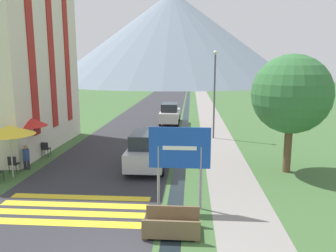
% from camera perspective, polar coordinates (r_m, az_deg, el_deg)
% --- Properties ---
extents(ground_plane, '(160.00, 160.00, 0.00)m').
position_cam_1_polar(ground_plane, '(27.75, 0.43, -0.01)').
color(ground_plane, '#3D6033').
extents(road, '(6.40, 60.00, 0.01)m').
position_cam_1_polar(road, '(37.81, -2.38, 2.78)').
color(road, '#2D2D33').
rests_on(road, ground_plane).
extents(footpath, '(2.20, 60.00, 0.01)m').
position_cam_1_polar(footpath, '(37.61, 6.90, 2.67)').
color(footpath, gray).
rests_on(footpath, ground_plane).
extents(drainage_channel, '(0.60, 60.00, 0.00)m').
position_cam_1_polar(drainage_channel, '(37.57, 3.24, 2.72)').
color(drainage_channel, black).
rests_on(drainage_channel, ground_plane).
extents(crosswalk_marking, '(5.44, 2.54, 0.01)m').
position_cam_1_polar(crosswalk_marking, '(12.51, -16.57, -13.67)').
color(crosswalk_marking, yellow).
rests_on(crosswalk_marking, ground_plane).
extents(mountain_distant, '(73.33, 73.33, 26.85)m').
position_cam_1_polar(mountain_distant, '(102.51, 0.81, 15.11)').
color(mountain_distant, slate).
rests_on(mountain_distant, ground_plane).
extents(hotel_building, '(6.14, 9.39, 10.96)m').
position_cam_1_polar(hotel_building, '(22.24, -26.54, 11.65)').
color(hotel_building, beige).
rests_on(hotel_building, ground_plane).
extents(road_sign, '(2.14, 0.11, 2.96)m').
position_cam_1_polar(road_sign, '(11.40, 2.03, -5.00)').
color(road_sign, gray).
rests_on(road_sign, ground_plane).
extents(footbridge, '(1.70, 1.10, 0.65)m').
position_cam_1_polar(footbridge, '(10.40, 0.70, -17.03)').
color(footbridge, brown).
rests_on(footbridge, ground_plane).
extents(parked_car_near, '(1.85, 4.35, 1.82)m').
position_cam_1_polar(parked_car_near, '(16.43, -3.52, -4.09)').
color(parked_car_near, '#B2B2B7').
rests_on(parked_car_near, ground_plane).
extents(parked_car_far, '(1.71, 4.34, 1.82)m').
position_cam_1_polar(parked_car_far, '(28.88, 0.34, 2.23)').
color(parked_car_far, silver).
rests_on(parked_car_far, ground_plane).
extents(cafe_chair_far_left, '(0.40, 0.40, 0.85)m').
position_cam_1_polar(cafe_chair_far_left, '(19.73, -21.94, -3.56)').
color(cafe_chair_far_left, '#232328').
rests_on(cafe_chair_far_left, ground_plane).
extents(cafe_chair_far_right, '(0.40, 0.40, 0.85)m').
position_cam_1_polar(cafe_chair_far_right, '(19.54, -20.57, -3.60)').
color(cafe_chair_far_right, '#232328').
rests_on(cafe_chair_far_right, ground_plane).
extents(cafe_chair_near_left, '(0.40, 0.40, 0.85)m').
position_cam_1_polar(cafe_chair_near_left, '(17.16, -25.35, -5.84)').
color(cafe_chair_near_left, '#232328').
rests_on(cafe_chair_near_left, ground_plane).
extents(cafe_umbrella_front_yellow, '(2.22, 2.22, 2.41)m').
position_cam_1_polar(cafe_umbrella_front_yellow, '(16.24, -25.92, -0.65)').
color(cafe_umbrella_front_yellow, '#B7B2A8').
rests_on(cafe_umbrella_front_yellow, ground_plane).
extents(cafe_umbrella_middle_red, '(2.04, 2.04, 2.45)m').
position_cam_1_polar(cafe_umbrella_middle_red, '(18.61, -23.34, 0.78)').
color(cafe_umbrella_middle_red, '#B7B2A8').
rests_on(cafe_umbrella_middle_red, ground_plane).
extents(person_seated_far, '(0.32, 0.32, 1.23)m').
position_cam_1_polar(person_seated_far, '(17.52, -23.48, -4.81)').
color(person_seated_far, '#282833').
rests_on(person_seated_far, ground_plane).
extents(streetlamp, '(0.28, 0.28, 6.04)m').
position_cam_1_polar(streetlamp, '(22.86, 8.11, 6.55)').
color(streetlamp, '#515156').
rests_on(streetlamp, ground_plane).
extents(tree_by_path, '(3.67, 3.67, 5.58)m').
position_cam_1_polar(tree_by_path, '(16.23, 20.68, 5.19)').
color(tree_by_path, brown).
rests_on(tree_by_path, ground_plane).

